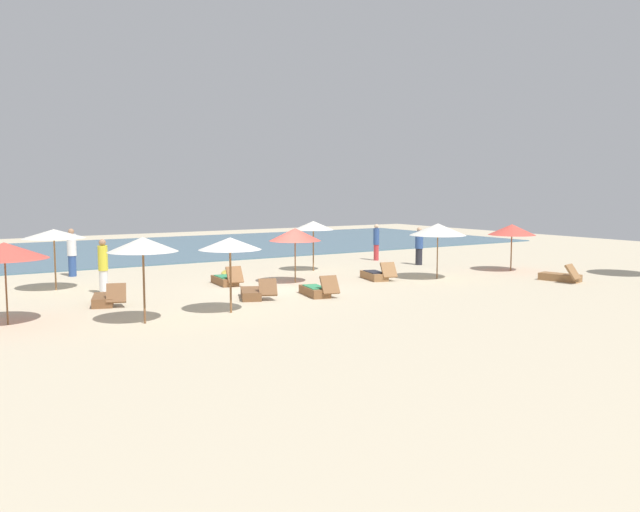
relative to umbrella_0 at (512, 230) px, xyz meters
The scene contains 21 objects.
ground_plane 10.90m from the umbrella_0, behind, with size 60.00×60.00×0.00m, color beige.
ocean_water 21.06m from the umbrella_0, 120.68° to the left, with size 48.00×16.00×0.06m, color #476B7F.
umbrella_0 is the anchor object (origin of this frame).
umbrella_1 16.90m from the umbrella_0, behind, with size 1.83×1.83×2.29m.
umbrella_2 9.80m from the umbrella_0, 168.71° to the left, with size 1.94×1.94×2.05m.
umbrella_3 19.81m from the umbrella_0, behind, with size 2.19×2.19×2.16m.
umbrella_4 14.36m from the umbrella_0, behind, with size 1.78×1.78×2.16m.
umbrella_5 8.47m from the umbrella_0, 147.02° to the left, with size 1.75×1.75×2.13m.
umbrella_6 18.19m from the umbrella_0, 164.36° to the left, with size 2.12×2.12×2.13m.
umbrella_7 4.37m from the umbrella_0, behind, with size 2.20×2.20×2.17m.
lounger_0 12.65m from the umbrella_0, behind, with size 1.22×1.79×0.67m.
lounger_1 3.68m from the umbrella_0, 104.85° to the right, with size 0.96×1.76×0.71m.
lounger_2 6.79m from the umbrella_0, behind, with size 1.00×1.76×0.71m.
lounger_3 10.71m from the umbrella_0, behind, with size 0.92×1.75×0.72m.
lounger_4 12.44m from the umbrella_0, 166.35° to the left, with size 0.76×1.71×0.73m.
lounger_5 16.99m from the umbrella_0, behind, with size 1.07×1.77×0.71m.
person_0 4.33m from the umbrella_0, 115.90° to the left, with size 0.52×0.52×1.74m.
person_1 16.67m from the umbrella_0, 169.23° to the left, with size 0.40×0.40×1.86m.
person_2 6.85m from the umbrella_0, 110.27° to the left, with size 0.38×0.38×1.78m.
person_3 18.24m from the umbrella_0, 152.76° to the left, with size 0.47×0.47×1.93m.
surfboard 12.18m from the umbrella_0, 149.09° to the left, with size 1.53×1.92×0.07m.
Camera 1 is at (-11.48, -20.33, 3.58)m, focal length 37.29 mm.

